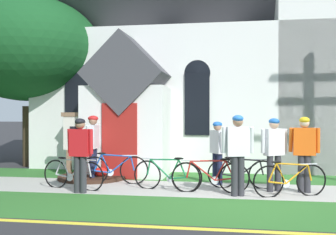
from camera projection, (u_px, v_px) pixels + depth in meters
ground at (239, 174)px, 12.53m from camera, size 140.00×140.00×0.00m
sidewalk_slab at (186, 189)px, 10.07m from camera, size 32.00×2.02×0.01m
grass_verge at (172, 209)px, 7.96m from camera, size 32.00×2.26×0.01m
church_lawn at (194, 177)px, 11.95m from camera, size 24.00×1.79×0.01m
curb_paint_stripe at (160, 227)px, 6.70m from camera, size 28.00×0.16×0.01m
church_building at (219, 42)px, 16.52m from camera, size 11.58×10.37×13.29m
church_sign at (97, 134)px, 11.98m from camera, size 2.14×0.13×1.85m
flower_bed at (91, 176)px, 11.57m from camera, size 1.85×1.85×0.34m
bicycle_black at (211, 177)px, 9.60m from camera, size 1.79×0.14×0.81m
bicycle_yellow at (114, 169)px, 10.77m from camera, size 1.72×0.42×0.84m
bicycle_green at (167, 175)px, 9.88m from camera, size 1.66×0.42×0.81m
bicycle_silver at (290, 180)px, 9.14m from camera, size 1.63×0.63×0.81m
bicycle_white at (73, 174)px, 10.03m from camera, size 1.68×0.46×0.78m
bicycle_orange at (242, 173)px, 10.15m from camera, size 1.69×0.08×0.79m
cyclist_in_red_jersey at (93, 142)px, 11.33m from camera, size 0.29×0.78×1.76m
cyclist_in_green_jersey at (274, 148)px, 9.71m from camera, size 0.61×0.44×1.71m
cyclist_in_blue_jersey at (80, 149)px, 9.53m from camera, size 0.66×0.29×1.71m
cyclist_in_white_jersey at (304, 148)px, 9.57m from camera, size 0.67×0.32×1.74m
cyclist_in_yellow_jersey at (217, 148)px, 10.72m from camera, size 0.42×0.66×1.61m
cyclist_in_orange_jersey at (238, 148)px, 9.17m from camera, size 0.69×0.34×1.79m
yard_deciduous_tree at (28, 49)px, 14.38m from camera, size 5.00×5.00×5.80m
distant_hill at (312, 124)px, 68.41m from camera, size 88.63×39.14×18.67m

